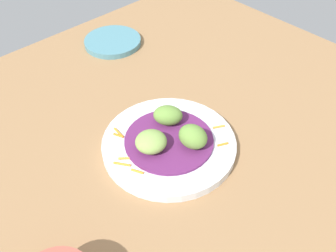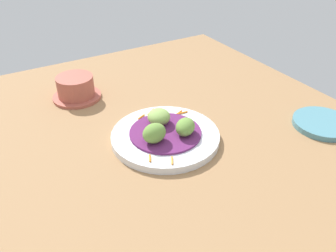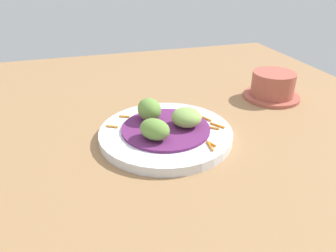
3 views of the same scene
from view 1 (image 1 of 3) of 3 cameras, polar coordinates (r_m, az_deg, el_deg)
table_surface at (r=68.31cm, az=3.46°, el=-6.38°), size 110.00×110.00×2.00cm
main_plate at (r=69.75cm, az=0.38°, el=-2.61°), size 24.35×24.35×1.70cm
cabbage_bed at (r=68.95cm, az=0.38°, el=-1.98°), size 16.12×16.12×0.52cm
carrot_garnish at (r=67.80cm, az=-2.70°, el=-3.13°), size 17.18×21.01×0.40cm
guac_scoop_left at (r=65.86cm, az=-2.55°, el=-2.36°), size 7.32×7.42×3.41cm
guac_scoop_center at (r=66.22cm, az=3.74°, el=-1.59°), size 5.94×5.10×4.23cm
guac_scoop_right at (r=70.53cm, az=-0.01°, el=1.61°), size 6.80×6.66×3.57cm
side_plate_small at (r=98.42cm, az=-8.26°, el=12.38°), size 14.02×14.02×1.35cm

